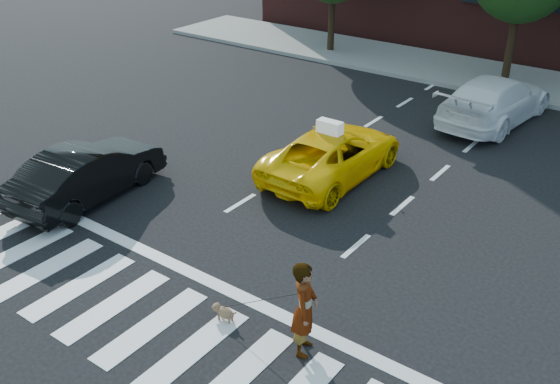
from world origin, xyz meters
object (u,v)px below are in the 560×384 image
at_px(woman, 305,309).
at_px(black_sedan, 88,172).
at_px(white_suv, 495,100).
at_px(dog, 223,312).
at_px(taxi, 333,153).

bearing_deg(woman, black_sedan, 54.48).
bearing_deg(white_suv, black_sedan, 65.62).
relative_size(woman, dog, 3.33).
height_order(taxi, dog, taxi).
relative_size(taxi, black_sedan, 1.11).
relative_size(white_suv, dog, 9.56).
relative_size(taxi, dog, 8.65).
bearing_deg(black_sedan, taxi, -138.06).
bearing_deg(taxi, white_suv, -107.83).
relative_size(black_sedan, white_suv, 0.81).
distance_m(white_suv, woman, 12.18).
xyz_separation_m(taxi, black_sedan, (-4.10, -4.50, 0.04)).
xyz_separation_m(white_suv, dog, (-0.50, -12.32, -0.55)).
height_order(black_sedan, dog, black_sedan).
bearing_deg(white_suv, dog, 93.08).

